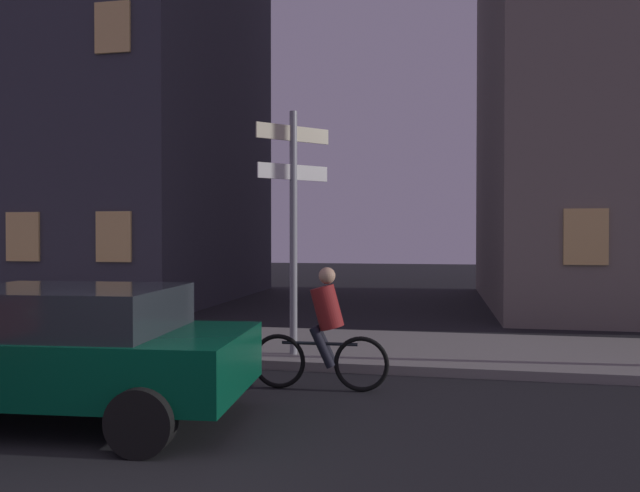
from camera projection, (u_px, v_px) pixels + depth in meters
sidewalk_kerb at (295, 346)px, 10.70m from camera, size 40.00×3.23×0.14m
signpost at (293, 213)px, 9.61m from camera, size 0.96×0.96×3.85m
car_near_right at (59, 348)px, 6.62m from camera, size 4.38×2.35×1.46m
cyclist at (323, 333)px, 7.92m from camera, size 1.82×0.33×1.61m
building_left_block at (87, 23)px, 19.57m from camera, size 9.69×9.48×17.78m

